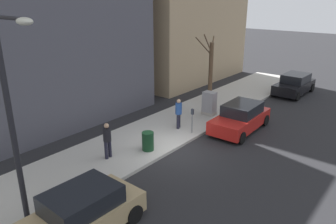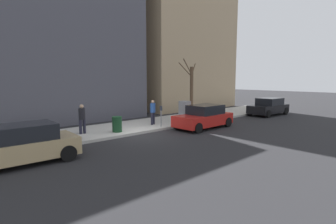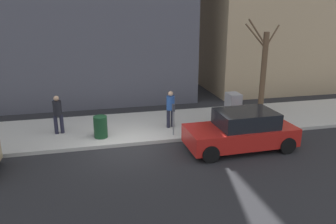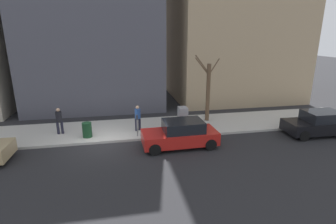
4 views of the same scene
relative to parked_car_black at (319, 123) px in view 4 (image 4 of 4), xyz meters
name	(u,v)px [view 4 (image 4 of 4)]	position (x,y,z in m)	size (l,w,h in m)	color
ground_plane	(105,144)	(1.06, 13.29, -0.74)	(120.00, 120.00, 0.00)	#232326
sidewalk	(106,131)	(3.06, 13.29, -0.66)	(4.00, 36.00, 0.15)	#B2AFA8
parked_car_black	(319,123)	(0.00, 0.00, 0.00)	(2.03, 4.25, 1.52)	black
parked_car_red	(180,134)	(-0.14, 9.04, 0.00)	(2.00, 4.24, 1.52)	red
parking_meter	(137,123)	(1.51, 11.34, 0.24)	(0.14, 0.10, 1.35)	slate
utility_box	(183,118)	(2.36, 8.29, 0.11)	(0.83, 0.61, 1.43)	#A8A399
bare_tree	(208,91)	(3.68, 6.17, 1.60)	(0.95, 1.93, 4.67)	brown
trash_bin	(87,130)	(1.96, 14.33, -0.14)	(0.56, 0.56, 0.90)	#14381E
pedestrian_near_meter	(138,117)	(2.50, 11.23, 0.35)	(0.36, 0.38, 1.66)	#1E1E2D
pedestrian_midblock	(59,119)	(2.83, 16.04, 0.35)	(0.36, 0.40, 1.66)	#1E1E2D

